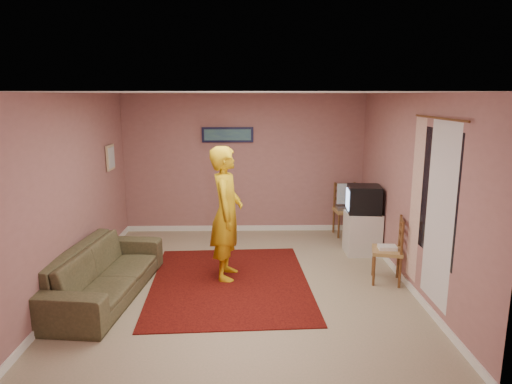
{
  "coord_description": "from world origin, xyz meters",
  "views": [
    {
      "loc": [
        0.06,
        -5.98,
        2.57
      ],
      "look_at": [
        0.19,
        0.6,
        1.17
      ],
      "focal_mm": 32.0,
      "sensor_mm": 36.0,
      "label": 1
    }
  ],
  "objects_px": {
    "person": "(226,213)",
    "chair_a": "(347,204)",
    "tv_cabinet": "(362,233)",
    "chair_b": "(388,243)",
    "sofa": "(104,272)",
    "crt_tv": "(364,199)"
  },
  "relations": [
    {
      "from": "person",
      "to": "chair_a",
      "type": "bearing_deg",
      "value": -42.67
    },
    {
      "from": "tv_cabinet",
      "to": "chair_b",
      "type": "height_order",
      "value": "chair_b"
    },
    {
      "from": "tv_cabinet",
      "to": "sofa",
      "type": "distance_m",
      "value": 4.07
    },
    {
      "from": "chair_a",
      "to": "sofa",
      "type": "relative_size",
      "value": 0.23
    },
    {
      "from": "chair_b",
      "to": "sofa",
      "type": "bearing_deg",
      "value": -70.06
    },
    {
      "from": "tv_cabinet",
      "to": "crt_tv",
      "type": "height_order",
      "value": "crt_tv"
    },
    {
      "from": "tv_cabinet",
      "to": "chair_a",
      "type": "xyz_separation_m",
      "value": [
        -0.05,
        1.0,
        0.25
      ]
    },
    {
      "from": "tv_cabinet",
      "to": "chair_b",
      "type": "distance_m",
      "value": 1.2
    },
    {
      "from": "chair_b",
      "to": "sofa",
      "type": "height_order",
      "value": "chair_b"
    },
    {
      "from": "crt_tv",
      "to": "sofa",
      "type": "height_order",
      "value": "crt_tv"
    },
    {
      "from": "crt_tv",
      "to": "chair_a",
      "type": "distance_m",
      "value": 1.05
    },
    {
      "from": "chair_a",
      "to": "chair_b",
      "type": "distance_m",
      "value": 2.18
    },
    {
      "from": "chair_a",
      "to": "person",
      "type": "height_order",
      "value": "person"
    },
    {
      "from": "tv_cabinet",
      "to": "sofa",
      "type": "bearing_deg",
      "value": -157.24
    },
    {
      "from": "chair_a",
      "to": "chair_b",
      "type": "height_order",
      "value": "chair_a"
    },
    {
      "from": "crt_tv",
      "to": "person",
      "type": "bearing_deg",
      "value": -150.19
    },
    {
      "from": "chair_b",
      "to": "person",
      "type": "xyz_separation_m",
      "value": [
        -2.23,
        0.21,
        0.38
      ]
    },
    {
      "from": "chair_a",
      "to": "person",
      "type": "relative_size",
      "value": 0.28
    },
    {
      "from": "chair_a",
      "to": "chair_b",
      "type": "bearing_deg",
      "value": -91.81
    },
    {
      "from": "chair_a",
      "to": "person",
      "type": "bearing_deg",
      "value": -141.82
    },
    {
      "from": "person",
      "to": "tv_cabinet",
      "type": "bearing_deg",
      "value": -61.45
    },
    {
      "from": "sofa",
      "to": "person",
      "type": "relative_size",
      "value": 1.19
    }
  ]
}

